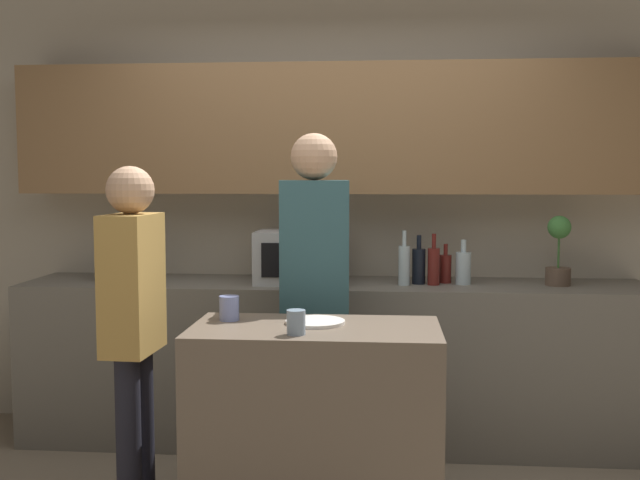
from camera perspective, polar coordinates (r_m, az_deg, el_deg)
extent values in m
cube|color=#B2A893|center=(4.65, 1.30, 2.40)|extent=(6.40, 0.08, 2.70)
cube|color=olive|center=(4.45, 1.15, 8.40)|extent=(3.74, 0.32, 0.75)
cube|color=#6B665B|center=(4.43, 0.99, -9.28)|extent=(3.60, 0.62, 0.94)
cube|color=brown|center=(3.34, -0.37, -14.29)|extent=(1.07, 0.57, 0.91)
cube|color=#B7BABC|center=(4.34, -1.39, -1.28)|extent=(0.52, 0.38, 0.30)
cube|color=black|center=(4.15, -2.37, -1.56)|extent=(0.31, 0.01, 0.19)
cube|color=black|center=(4.58, -14.84, -1.86)|extent=(0.26, 0.16, 0.18)
cube|color=black|center=(4.59, -15.45, -0.70)|extent=(0.02, 0.11, 0.01)
cube|color=black|center=(4.56, -14.27, -0.72)|extent=(0.02, 0.11, 0.01)
cylinder|color=brown|center=(4.43, 17.67, -2.67)|extent=(0.14, 0.14, 0.10)
cylinder|color=#38662D|center=(4.42, 17.72, -0.87)|extent=(0.01, 0.01, 0.18)
sphere|color=#3D7A38|center=(4.41, 17.77, 0.94)|extent=(0.13, 0.13, 0.13)
cylinder|color=silver|center=(4.26, 6.42, -1.94)|extent=(0.06, 0.06, 0.22)
cylinder|color=silver|center=(4.24, 6.44, 0.13)|extent=(0.02, 0.02, 0.09)
cylinder|color=black|center=(4.32, 7.53, -2.00)|extent=(0.08, 0.08, 0.20)
cylinder|color=black|center=(4.30, 7.55, -0.15)|extent=(0.03, 0.03, 0.08)
cylinder|color=maroon|center=(4.28, 8.65, -2.01)|extent=(0.07, 0.07, 0.21)
cylinder|color=maroon|center=(4.27, 8.68, -0.06)|extent=(0.02, 0.02, 0.08)
cylinder|color=maroon|center=(4.38, 9.53, -2.18)|extent=(0.07, 0.07, 0.16)
cylinder|color=maroon|center=(4.37, 9.55, -0.71)|extent=(0.02, 0.02, 0.06)
cylinder|color=silver|center=(4.34, 10.86, -2.13)|extent=(0.09, 0.09, 0.18)
cylinder|color=silver|center=(4.33, 10.89, -0.45)|extent=(0.03, 0.03, 0.07)
cylinder|color=white|center=(3.28, -0.36, -6.26)|extent=(0.26, 0.26, 0.01)
cylinder|color=#849BB0|center=(3.05, -1.84, -6.29)|extent=(0.08, 0.08, 0.10)
cylinder|color=#7F8ECB|center=(3.37, -6.93, -5.18)|extent=(0.09, 0.09, 0.11)
cylinder|color=black|center=(3.64, -13.40, -13.96)|extent=(0.11, 0.11, 0.78)
cylinder|color=black|center=(3.50, -14.37, -14.76)|extent=(0.11, 0.11, 0.78)
cube|color=#B28842|center=(3.40, -14.12, -3.24)|extent=(0.21, 0.35, 0.61)
sphere|color=tan|center=(3.37, -14.27, 3.71)|extent=(0.21, 0.21, 0.21)
cylinder|color=black|center=(3.87, 0.75, -12.01)|extent=(0.11, 0.11, 0.86)
cylinder|color=black|center=(3.87, -1.67, -12.02)|extent=(0.11, 0.11, 0.86)
cube|color=#315960|center=(3.72, -0.46, -0.65)|extent=(0.36, 0.22, 0.68)
sphere|color=tan|center=(3.70, -0.47, 6.37)|extent=(0.23, 0.23, 0.23)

